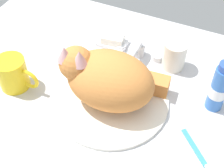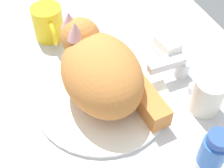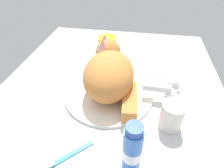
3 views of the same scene
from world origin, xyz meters
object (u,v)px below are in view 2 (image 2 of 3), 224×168
Objects in this scene: faucet at (177,68)px; coffee_mug at (48,23)px; cat at (101,70)px; rinse_cup at (208,96)px; soap_bar at (168,43)px; toothpaste_bottle at (208,162)px.

coffee_mug is at bearing -136.64° from faucet.
faucet is at bearing 87.29° from cat.
faucet is 11.14cm from rinse_cup.
coffee_mug reaches higher than faucet.
rinse_cup is at bearing -4.63° from soap_bar.
coffee_mug is 1.45× the size of rinse_cup.
soap_bar is 0.45× the size of toothpaste_bottle.
faucet is 0.96× the size of toothpaste_bottle.
cat is 2.12× the size of coffee_mug.
toothpaste_bottle reaches higher than faucet.
toothpaste_bottle reaches higher than soap_bar.
coffee_mug is at bearing -145.44° from rinse_cup.
soap_bar is at bearing 111.17° from cat.
soap_bar is at bearing 161.17° from toothpaste_bottle.
faucet is 36.26cm from coffee_mug.
cat is 1.74× the size of toothpaste_bottle.
faucet reaches higher than soap_bar.
rinse_cup is (37.33, 25.71, -0.34)cm from coffee_mug.
cat is at bearing 12.81° from coffee_mug.
cat reaches higher than soap_bar.
cat reaches higher than coffee_mug.
cat is at bearing -68.83° from soap_bar.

